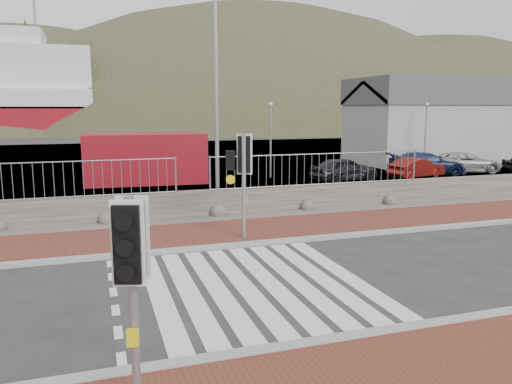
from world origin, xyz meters
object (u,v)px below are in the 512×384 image
object	(u,v)px
shipping_container	(146,158)
car_b	(416,168)
car_a	(344,169)
car_d	(464,163)
traffic_signal_far	(242,163)
traffic_signal_near	(132,259)
streetlight	(220,78)
car_c	(427,163)

from	to	relation	value
shipping_container	car_b	xyz separation A→B (m)	(14.27, -2.77, -0.70)
car_a	car_d	distance (m)	8.45
shipping_container	car_a	xyz separation A→B (m)	(9.96, -2.59, -0.63)
traffic_signal_far	car_d	size ratio (longest dim) A/B	0.72
car_b	traffic_signal_far	bearing A→B (deg)	113.75
shipping_container	car_a	distance (m)	10.31
traffic_signal_near	traffic_signal_far	xyz separation A→B (m)	(3.64, 7.58, 0.24)
streetlight	car_a	size ratio (longest dim) A/B	2.34
streetlight	car_a	world-z (taller)	streetlight
shipping_container	car_d	bearing A→B (deg)	-1.97
traffic_signal_near	car_b	world-z (taller)	traffic_signal_near
traffic_signal_near	streetlight	xyz separation A→B (m)	(4.12, 11.98, 2.86)
shipping_container	car_d	distance (m)	18.45
traffic_signal_far	shipping_container	size ratio (longest dim) A/B	0.51
car_a	car_d	world-z (taller)	car_a
traffic_signal_near	shipping_container	bearing A→B (deg)	100.62
car_a	car_b	world-z (taller)	car_a
streetlight	car_c	world-z (taller)	streetlight
car_a	car_c	xyz separation A→B (m)	(5.76, 0.87, 0.01)
car_a	car_b	xyz separation A→B (m)	(4.31, -0.18, -0.07)
traffic_signal_near	car_d	bearing A→B (deg)	58.33
car_a	car_c	distance (m)	5.83
car_c	shipping_container	bearing A→B (deg)	99.90
car_a	shipping_container	bearing A→B (deg)	67.44
traffic_signal_far	streetlight	world-z (taller)	streetlight
car_d	car_a	bearing A→B (deg)	107.13
traffic_signal_far	car_d	world-z (taller)	traffic_signal_far
car_c	traffic_signal_far	bearing A→B (deg)	142.82
traffic_signal_near	car_c	distance (m)	25.54
traffic_signal_near	shipping_container	distance (m)	20.03
traffic_signal_near	car_a	distance (m)	21.18
car_a	car_d	size ratio (longest dim) A/B	0.85
traffic_signal_far	shipping_container	world-z (taller)	traffic_signal_far
traffic_signal_near	streetlight	bearing A→B (deg)	87.83
car_b	streetlight	bearing A→B (deg)	99.69
shipping_container	car_c	world-z (taller)	shipping_container
car_c	car_d	world-z (taller)	car_c
traffic_signal_near	car_a	xyz separation A→B (m)	(12.11, 17.32, -1.37)
traffic_signal_far	streetlight	size ratio (longest dim) A/B	0.36
car_a	car_d	xyz separation A→B (m)	(8.40, 0.85, -0.03)
streetlight	car_b	bearing A→B (deg)	18.52
shipping_container	car_b	distance (m)	14.56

